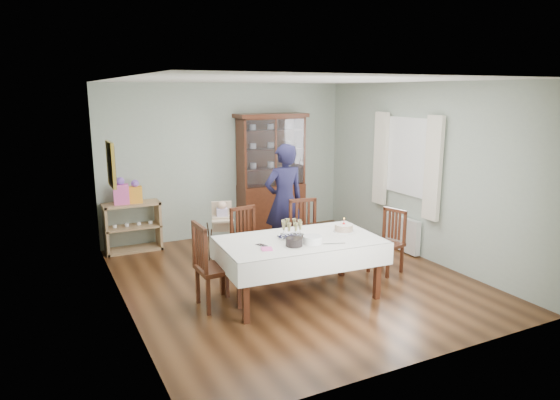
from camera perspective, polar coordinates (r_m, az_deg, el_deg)
floor at (r=7.07m, az=1.51°, el=-8.93°), size 5.00×5.00×0.00m
room_shell at (r=7.11m, az=-0.44°, el=5.40°), size 5.00×5.00×5.00m
dining_table at (r=6.35m, az=2.22°, el=-7.74°), size 2.07×1.28×0.76m
china_cabinet at (r=9.06m, az=-1.01°, el=3.19°), size 1.30×0.48×2.18m
sideboard at (r=8.48m, az=-16.49°, el=-2.96°), size 0.90×0.38×0.80m
picture_frame at (r=6.72m, az=-18.77°, el=3.87°), size 0.04×0.48×0.58m
window at (r=8.17m, az=14.46°, el=4.83°), size 0.04×1.02×1.22m
curtain_left at (r=7.69m, az=17.11°, el=3.47°), size 0.07×0.30×1.55m
curtain_right at (r=8.62m, az=11.43°, el=4.68°), size 0.07×0.30×1.55m
radiator at (r=8.38m, az=13.69°, el=-3.69°), size 0.10×0.80×0.55m
chair_far_left at (r=7.14m, az=-3.49°, el=-6.30°), size 0.49×0.49×0.96m
chair_far_right at (r=7.44m, az=3.05°, el=-5.42°), size 0.51×0.51×0.99m
chair_end_left at (r=6.15m, az=-7.30°, el=-9.26°), size 0.48×0.48×1.05m
chair_end_right at (r=7.38m, az=12.04°, el=-6.05°), size 0.50×0.50×0.91m
woman at (r=7.72m, az=0.47°, el=-0.15°), size 0.65×0.43×1.79m
high_chair at (r=7.74m, az=-6.57°, el=-4.24°), size 0.52×0.52×0.94m
champagne_tray at (r=6.27m, az=1.35°, el=-3.71°), size 0.37×0.37×0.22m
birthday_cake at (r=6.59m, az=7.30°, el=-3.20°), size 0.27×0.27×0.19m
plate_stack_dark at (r=5.95m, az=1.62°, el=-4.81°), size 0.25×0.25×0.10m
plate_stack_white at (r=6.04m, az=3.71°, el=-4.57°), size 0.29×0.29×0.10m
napkin_stack at (r=5.83m, az=-1.53°, el=-5.61°), size 0.15×0.15×0.02m
cutlery at (r=5.96m, az=-2.41°, el=-5.22°), size 0.14×0.17×0.01m
cake_knife at (r=6.07m, az=6.24°, el=-4.98°), size 0.26×0.11×0.01m
gift_bag_pink at (r=8.30m, az=-17.70°, el=0.85°), size 0.25×0.17×0.44m
gift_bag_orange at (r=8.34m, az=-16.19°, el=0.83°), size 0.22×0.17×0.38m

